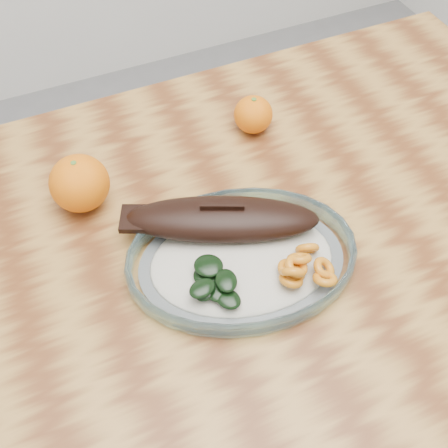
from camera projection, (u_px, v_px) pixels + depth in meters
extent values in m
plane|color=slate|center=(240.00, 426.00, 1.38)|extent=(3.00, 3.00, 0.00)
cube|color=brown|center=(251.00, 253.00, 0.81)|extent=(1.20, 0.80, 0.04)
cylinder|color=brown|center=(380.00, 170.00, 1.43)|extent=(0.06, 0.06, 0.71)
ellipsoid|color=white|center=(242.00, 262.00, 0.77)|extent=(0.64, 0.52, 0.01)
torus|color=#90C9DE|center=(242.00, 258.00, 0.76)|extent=(0.67, 0.67, 0.03)
ellipsoid|color=white|center=(242.00, 254.00, 0.75)|extent=(0.57, 0.45, 0.02)
ellipsoid|color=black|center=(222.00, 212.00, 0.76)|extent=(0.28, 0.18, 0.05)
ellipsoid|color=black|center=(222.00, 215.00, 0.77)|extent=(0.23, 0.15, 0.02)
cube|color=black|center=(137.00, 211.00, 0.76)|extent=(0.06, 0.06, 0.01)
cube|color=black|center=(222.00, 202.00, 0.75)|extent=(0.06, 0.03, 0.02)
torus|color=#BE540D|center=(326.00, 261.00, 0.72)|extent=(0.04, 0.04, 0.03)
torus|color=#BE540D|center=(290.00, 263.00, 0.72)|extent=(0.04, 0.04, 0.03)
torus|color=#BE540D|center=(292.00, 273.00, 0.71)|extent=(0.04, 0.04, 0.03)
torus|color=#BE540D|center=(295.00, 260.00, 0.72)|extent=(0.04, 0.04, 0.03)
torus|color=#BE540D|center=(309.00, 242.00, 0.74)|extent=(0.04, 0.03, 0.04)
torus|color=#BE540D|center=(295.00, 264.00, 0.72)|extent=(0.04, 0.05, 0.03)
torus|color=#BE540D|center=(327.00, 272.00, 0.71)|extent=(0.05, 0.05, 0.03)
torus|color=#BE540D|center=(292.00, 266.00, 0.72)|extent=(0.05, 0.05, 0.03)
torus|color=#BE540D|center=(301.00, 251.00, 0.72)|extent=(0.04, 0.04, 0.03)
torus|color=#BE540D|center=(298.00, 259.00, 0.71)|extent=(0.04, 0.04, 0.03)
torus|color=#BE540D|center=(294.00, 266.00, 0.70)|extent=(0.04, 0.04, 0.04)
ellipsoid|color=black|center=(219.00, 283.00, 0.70)|extent=(0.05, 0.05, 0.01)
ellipsoid|color=black|center=(207.00, 269.00, 0.72)|extent=(0.04, 0.05, 0.01)
ellipsoid|color=black|center=(228.00, 292.00, 0.70)|extent=(0.04, 0.04, 0.01)
ellipsoid|color=black|center=(206.00, 284.00, 0.70)|extent=(0.04, 0.04, 0.01)
ellipsoid|color=black|center=(208.00, 259.00, 0.72)|extent=(0.05, 0.05, 0.01)
ellipsoid|color=black|center=(202.00, 281.00, 0.69)|extent=(0.04, 0.04, 0.01)
ellipsoid|color=black|center=(226.00, 274.00, 0.70)|extent=(0.04, 0.04, 0.01)
sphere|color=#DF4C04|center=(80.00, 183.00, 0.81)|extent=(0.09, 0.09, 0.09)
sphere|color=#DF4C04|center=(253.00, 114.00, 0.92)|extent=(0.06, 0.06, 0.06)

